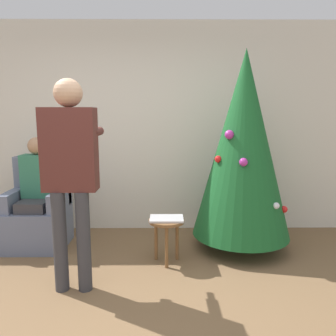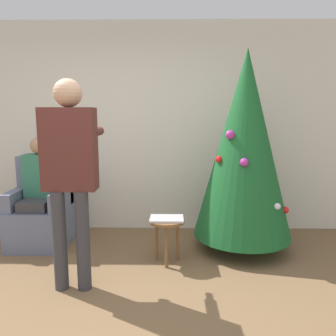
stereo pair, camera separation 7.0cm
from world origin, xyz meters
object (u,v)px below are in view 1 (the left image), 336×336
at_px(armchair, 39,215).
at_px(person_standing, 70,164).
at_px(christmas_tree, 243,145).
at_px(person_seated, 36,187).
at_px(side_stool, 167,227).

relative_size(armchair, person_standing, 0.57).
xyz_separation_m(christmas_tree, person_seated, (-2.35, 0.08, -0.50)).
xyz_separation_m(christmas_tree, side_stool, (-0.85, -0.36, -0.82)).
bearing_deg(armchair, person_seated, -90.00).
distance_m(armchair, person_standing, 1.39).
bearing_deg(person_seated, christmas_tree, -2.04).
bearing_deg(christmas_tree, side_stool, -156.86).
bearing_deg(christmas_tree, armchair, 177.31).
relative_size(armchair, person_seated, 0.81).
distance_m(christmas_tree, side_stool, 1.23).
height_order(person_seated, side_stool, person_seated).
relative_size(christmas_tree, person_seated, 1.75).
relative_size(christmas_tree, side_stool, 4.80).
bearing_deg(side_stool, person_standing, -149.40).
bearing_deg(armchair, christmas_tree, -2.69).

